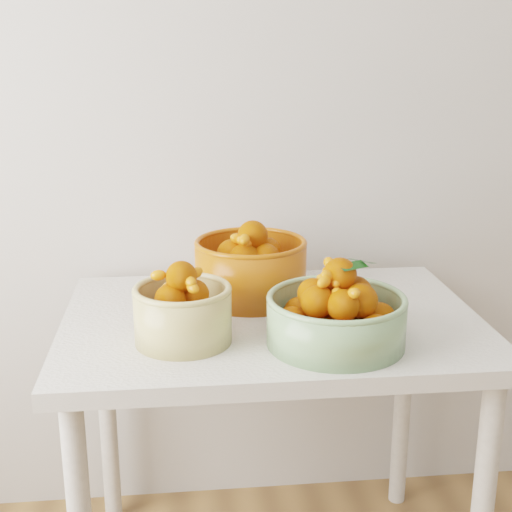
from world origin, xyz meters
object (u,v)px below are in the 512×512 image
object	(u,v)px
bowl_cream	(183,312)
table	(271,353)
bowl_orange	(250,267)
bowl_green	(337,315)

from	to	relation	value
bowl_cream	table	bearing A→B (deg)	31.37
table	bowl_cream	distance (m)	0.30
bowl_cream	bowl_orange	bearing A→B (deg)	56.80
bowl_green	bowl_orange	xyz separation A→B (m)	(-0.16, 0.32, 0.02)
table	bowl_green	world-z (taller)	bowl_green
bowl_green	bowl_orange	size ratio (longest dim) A/B	0.91
bowl_cream	bowl_orange	xyz separation A→B (m)	(0.18, 0.27, 0.01)
table	bowl_orange	size ratio (longest dim) A/B	2.85
table	bowl_orange	bearing A→B (deg)	105.40
bowl_orange	table	bearing A→B (deg)	-74.60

